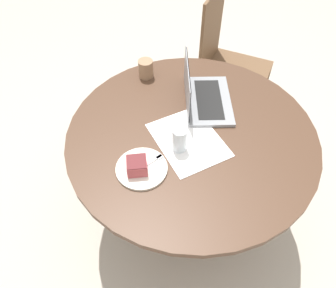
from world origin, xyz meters
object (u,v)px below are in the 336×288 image
object	(u,v)px
chair	(226,64)
coffee_glass	(146,69)
plate	(142,168)
laptop	(203,96)

from	to	relation	value
chair	coffee_glass	bearing A→B (deg)	-26.80
plate	laptop	size ratio (longest dim) A/B	0.52
laptop	plate	bearing A→B (deg)	-35.51
chair	plate	xyz separation A→B (m)	(0.55, -1.00, 0.23)
chair	laptop	xyz separation A→B (m)	(0.38, -0.53, 0.26)
chair	coffee_glass	distance (m)	0.71
chair	coffee_glass	size ratio (longest dim) A/B	10.13
laptop	coffee_glass	bearing A→B (deg)	-126.40
coffee_glass	laptop	size ratio (longest dim) A/B	0.23
plate	laptop	bearing A→B (deg)	110.46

